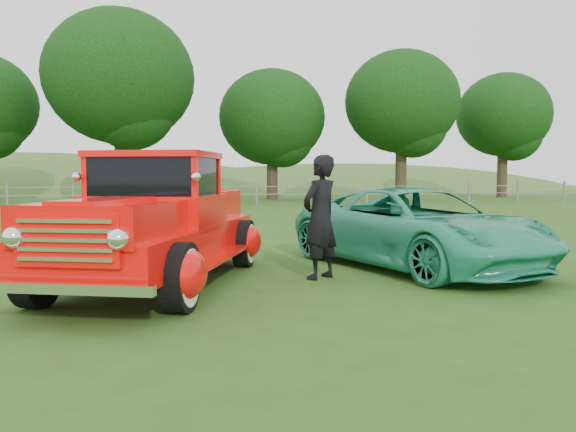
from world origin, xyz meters
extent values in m
plane|color=#2A4C14|center=(0.00, 0.00, 0.00)|extent=(140.00, 140.00, 0.00)
ellipsoid|color=#365A21|center=(-18.00, 58.00, -4.95)|extent=(84.00, 60.00, 18.00)
ellipsoid|color=#365A21|center=(20.00, 62.00, -3.85)|extent=(72.00, 52.00, 14.00)
cube|color=#6C675B|center=(0.00, 22.00, 0.55)|extent=(48.00, 0.04, 0.04)
cube|color=#6C675B|center=(0.00, 22.00, 0.95)|extent=(48.00, 0.04, 0.04)
cylinder|color=black|center=(-4.00, 25.00, 2.42)|extent=(0.70, 0.70, 4.84)
ellipsoid|color=black|center=(-4.00, 25.00, 6.82)|extent=(8.00, 8.00, 7.20)
cylinder|color=black|center=(5.00, 29.00, 1.87)|extent=(0.70, 0.70, 3.74)
ellipsoid|color=black|center=(5.00, 29.00, 5.27)|extent=(6.80, 6.80, 6.12)
cylinder|color=black|center=(13.00, 27.00, 2.20)|extent=(0.70, 0.70, 4.40)
ellipsoid|color=black|center=(13.00, 27.00, 6.20)|extent=(7.20, 7.20, 6.48)
cylinder|color=black|center=(22.00, 30.00, 2.09)|extent=(0.70, 0.70, 4.18)
ellipsoid|color=black|center=(22.00, 30.00, 5.89)|extent=(6.60, 6.60, 5.94)
cylinder|color=black|center=(-2.56, -0.26, 0.38)|extent=(0.48, 0.80, 0.76)
cylinder|color=black|center=(-0.99, -0.81, 0.38)|extent=(0.48, 0.80, 0.76)
cylinder|color=black|center=(-1.53, 2.66, 0.38)|extent=(0.48, 0.80, 0.76)
cylinder|color=black|center=(0.03, 2.12, 0.38)|extent=(0.48, 0.80, 0.76)
cube|color=red|center=(-1.26, 0.93, 0.58)|extent=(2.99, 4.86, 0.44)
ellipsoid|color=red|center=(-2.62, -0.24, 0.42)|extent=(0.64, 0.84, 0.54)
ellipsoid|color=red|center=(-0.92, -0.83, 0.42)|extent=(0.64, 0.84, 0.54)
ellipsoid|color=red|center=(-1.60, 2.69, 0.42)|extent=(0.64, 0.84, 0.54)
ellipsoid|color=red|center=(0.10, 2.09, 0.42)|extent=(0.64, 0.84, 0.54)
cube|color=red|center=(-1.77, -0.54, 0.97)|extent=(1.78, 1.95, 0.42)
cube|color=red|center=(-1.29, 0.83, 0.99)|extent=(1.95, 1.80, 0.44)
cube|color=black|center=(-1.29, 0.83, 1.46)|extent=(1.73, 1.53, 0.50)
cube|color=red|center=(-1.29, 0.83, 1.74)|extent=(1.84, 1.65, 0.08)
cube|color=red|center=(-0.82, 2.20, 0.95)|extent=(1.75, 2.23, 0.45)
cube|color=white|center=(-2.04, -1.30, 0.85)|extent=(1.04, 0.45, 0.50)
cube|color=white|center=(-2.07, -1.40, 0.42)|extent=(1.74, 0.69, 0.10)
cube|color=white|center=(-0.46, 3.21, 0.42)|extent=(1.65, 0.66, 0.10)
imported|color=#28A178|center=(2.72, 1.49, 0.64)|extent=(3.44, 5.02, 1.28)
imported|color=black|center=(0.97, 0.86, 0.88)|extent=(0.77, 0.72, 1.76)
camera|label=1|loc=(-1.00, -6.83, 1.45)|focal=35.00mm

